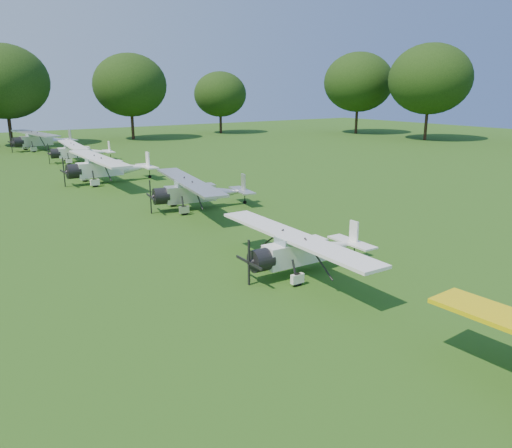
{
  "coord_description": "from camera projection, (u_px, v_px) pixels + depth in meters",
  "views": [
    {
      "loc": [
        -12.42,
        -15.89,
        7.36
      ],
      "look_at": [
        -0.22,
        2.19,
        1.4
      ],
      "focal_mm": 35.0,
      "sensor_mm": 36.0,
      "label": 1
    }
  ],
  "objects": [
    {
      "name": "aircraft_4",
      "position": [
        198.0,
        190.0,
        31.15
      ],
      "size": [
        6.58,
        10.41,
        2.04
      ],
      "rotation": [
        0.0,
        0.0,
        -0.17
      ],
      "color": "silver",
      "rests_on": "ground"
    },
    {
      "name": "aircraft_3",
      "position": [
        304.0,
        247.0,
        20.39
      ],
      "size": [
        5.8,
        9.21,
        1.82
      ],
      "rotation": [
        0.0,
        0.0,
        -0.02
      ],
      "color": "white",
      "rests_on": "ground"
    },
    {
      "name": "ground",
      "position": [
        289.0,
        266.0,
        21.35
      ],
      "size": [
        160.0,
        160.0,
        0.0
      ],
      "primitive_type": "plane",
      "color": "#224C13",
      "rests_on": "ground"
    },
    {
      "name": "aircraft_7",
      "position": [
        41.0,
        139.0,
        60.71
      ],
      "size": [
        7.64,
        12.12,
        2.38
      ],
      "rotation": [
        0.0,
        0.0,
        0.15
      ],
      "color": "silver",
      "rests_on": "ground"
    },
    {
      "name": "aircraft_6",
      "position": [
        79.0,
        150.0,
        51.1
      ],
      "size": [
        6.44,
        10.25,
        2.02
      ],
      "rotation": [
        0.0,
        0.0,
        -0.09
      ],
      "color": "white",
      "rests_on": "ground"
    },
    {
      "name": "aircraft_5",
      "position": [
        107.0,
        166.0,
        39.84
      ],
      "size": [
        7.26,
        11.53,
        2.28
      ],
      "rotation": [
        0.0,
        0.0,
        -0.01
      ],
      "color": "white",
      "rests_on": "ground"
    },
    {
      "name": "tree_belt",
      "position": [
        356.0,
        72.0,
        21.29
      ],
      "size": [
        137.36,
        130.27,
        14.52
      ],
      "color": "black",
      "rests_on": "ground"
    }
  ]
}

